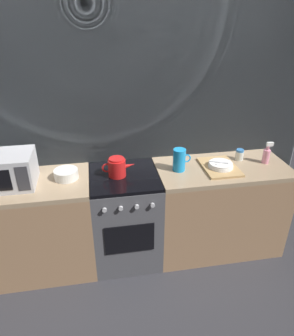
% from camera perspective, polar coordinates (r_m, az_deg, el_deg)
% --- Properties ---
extents(ground_plane, '(8.00, 8.00, 0.00)m').
position_cam_1_polar(ground_plane, '(3.24, -3.64, -15.35)').
color(ground_plane, '#2D2D33').
extents(back_wall, '(3.60, 0.05, 2.40)m').
position_cam_1_polar(back_wall, '(2.87, -5.12, 7.07)').
color(back_wall, gray).
rests_on(back_wall, ground_plane).
extents(counter_left, '(1.20, 0.60, 0.90)m').
position_cam_1_polar(counter_left, '(3.02, -21.41, -10.13)').
color(counter_left, '#997251').
rests_on(counter_left, ground_plane).
extents(stove_unit, '(0.60, 0.63, 0.90)m').
position_cam_1_polar(stove_unit, '(2.95, -3.90, -8.97)').
color(stove_unit, '#4C4C51').
rests_on(stove_unit, ground_plane).
extents(counter_right, '(1.20, 0.60, 0.90)m').
position_cam_1_polar(counter_right, '(3.14, 12.75, -7.06)').
color(counter_right, '#997251').
rests_on(counter_right, ground_plane).
extents(microwave, '(0.46, 0.35, 0.27)m').
position_cam_1_polar(microwave, '(2.73, -24.48, -0.35)').
color(microwave, '#B2B2B7').
rests_on(microwave, counter_left).
extents(kettle, '(0.28, 0.15, 0.17)m').
position_cam_1_polar(kettle, '(2.66, -5.46, 0.13)').
color(kettle, red).
rests_on(kettle, stove_unit).
extents(mixing_bowl, '(0.20, 0.20, 0.08)m').
position_cam_1_polar(mixing_bowl, '(2.71, -14.49, -1.08)').
color(mixing_bowl, silver).
rests_on(mixing_bowl, counter_left).
extents(pitcher, '(0.16, 0.11, 0.20)m').
position_cam_1_polar(pitcher, '(2.74, 5.91, 1.48)').
color(pitcher, '#198CD8').
rests_on(pitcher, counter_right).
extents(dish_pile, '(0.30, 0.40, 0.07)m').
position_cam_1_polar(dish_pile, '(2.87, 13.15, 0.35)').
color(dish_pile, tan).
rests_on(dish_pile, counter_right).
extents(spice_jar, '(0.08, 0.08, 0.10)m').
position_cam_1_polar(spice_jar, '(3.06, 16.47, 2.32)').
color(spice_jar, silver).
rests_on(spice_jar, counter_right).
extents(spray_bottle, '(0.08, 0.06, 0.20)m').
position_cam_1_polar(spray_bottle, '(3.07, 20.91, 2.25)').
color(spray_bottle, pink).
rests_on(spray_bottle, counter_right).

